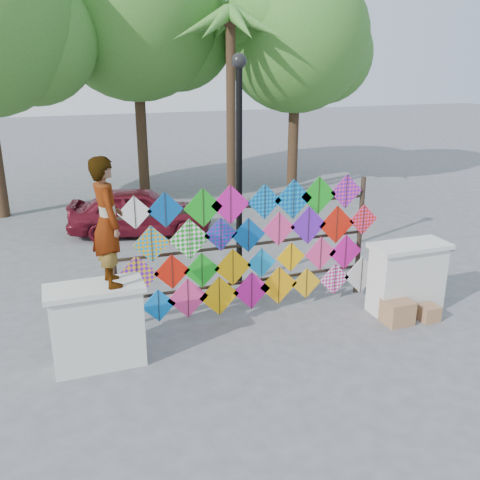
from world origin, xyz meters
The scene contains 12 objects.
ground centered at (0.00, 0.00, 0.00)m, with size 80.00×80.00×0.00m, color slate.
parapet_left centered at (-2.70, -0.20, 0.65)m, with size 1.40×0.65×1.28m.
parapet_right centered at (2.70, -0.20, 0.65)m, with size 1.40×0.65×1.28m.
kite_rack centered at (0.11, 0.72, 1.21)m, with size 5.01×0.24×2.40m.
tree_mid centered at (0.11, 11.03, 5.77)m, with size 6.30×5.60×8.61m.
tree_east centered at (5.09, 9.53, 4.99)m, with size 5.40×4.80×7.42m.
palm_tree centered at (2.20, 8.00, 4.95)m, with size 3.62×3.62×5.83m.
vendor_woman centered at (-2.44, -0.20, 2.20)m, with size 0.67×0.44×1.84m, color #99999E.
sedan centered at (-1.00, 5.95, 0.62)m, with size 1.47×3.65×1.24m, color maroon.
lamppost centered at (0.30, 2.00, 2.69)m, with size 0.28×0.28×4.46m.
cardboard_box_near centered at (2.28, -0.58, 0.21)m, with size 0.47×0.42×0.42m, color #A06E4D.
cardboard_box_far centered at (2.86, -0.68, 0.14)m, with size 0.33×0.30×0.27m, color #A06E4D.
Camera 1 is at (-3.12, -7.50, 4.32)m, focal length 40.00 mm.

